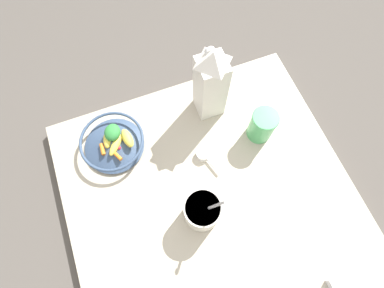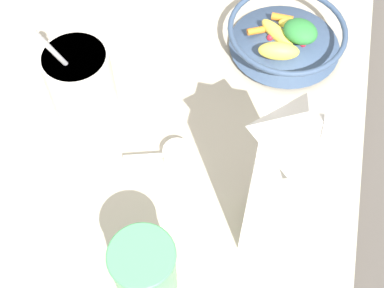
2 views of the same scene
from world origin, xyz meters
name	(u,v)px [view 2 (image 2 of 2)]	position (x,y,z in m)	size (l,w,h in m)	color
ground_plane	(94,140)	(0.00, 0.00, 0.00)	(6.00, 6.00, 0.00)	#4C4742
countertop	(92,133)	(0.00, 0.00, 0.02)	(0.90, 0.90, 0.04)	#B2A893
fruit_bowl	(286,36)	(0.24, -0.30, 0.08)	(0.21, 0.21, 0.08)	#384C6B
milk_carton	(287,180)	(-0.11, -0.33, 0.20)	(0.09, 0.09, 0.30)	silver
yogurt_tub	(79,77)	(0.05, 0.02, 0.11)	(0.11, 0.11, 0.23)	silver
drinking_cup	(145,270)	(-0.24, -0.17, 0.11)	(0.09, 0.09, 0.12)	#4CB266
measuring_scoop	(175,154)	(-0.03, -0.16, 0.06)	(0.05, 0.11, 0.02)	white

